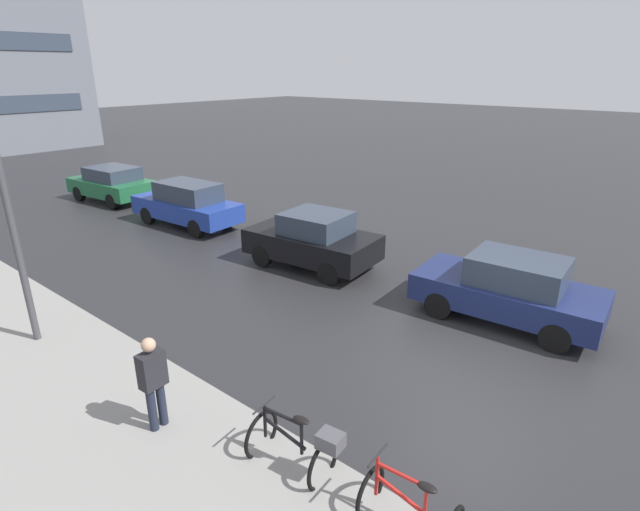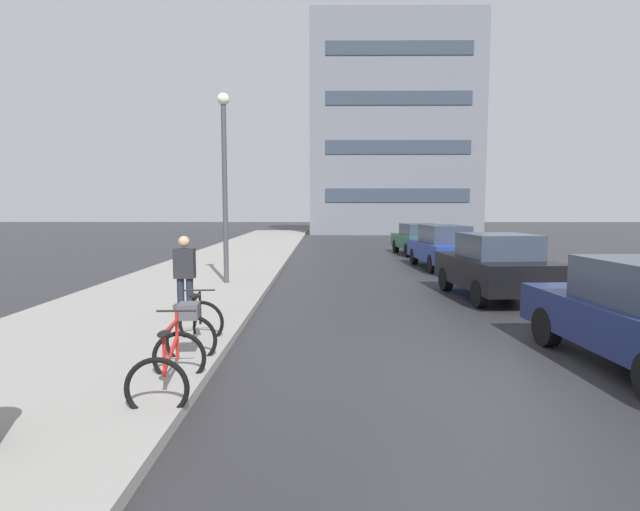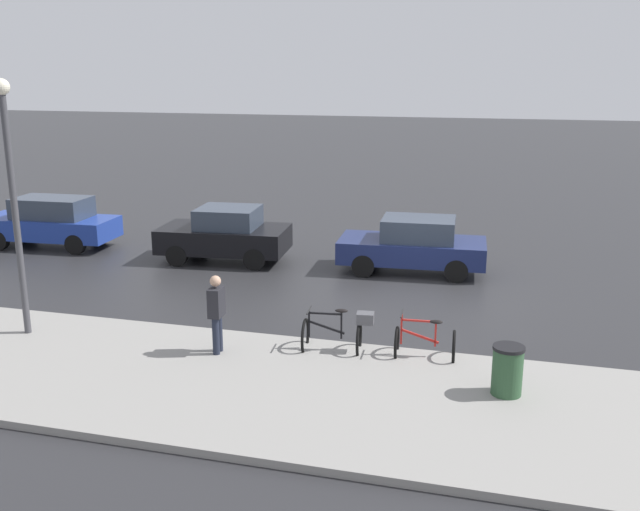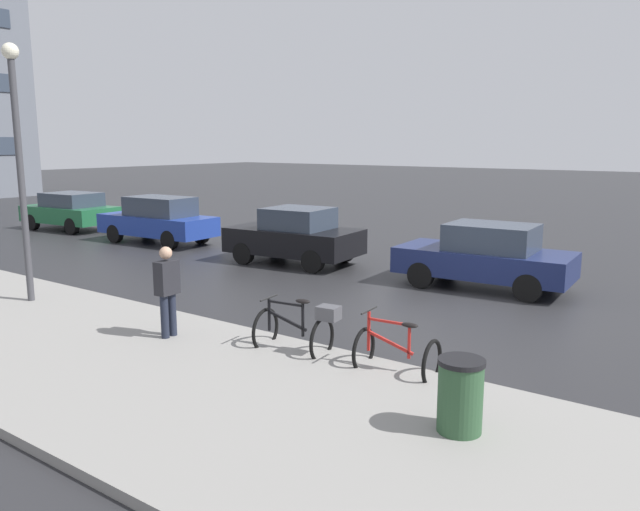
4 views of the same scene
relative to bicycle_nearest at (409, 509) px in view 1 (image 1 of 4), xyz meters
The scene contains 9 objects.
ground_plane 4.01m from the bicycle_nearest, 11.33° to the left, with size 140.00×140.00×0.00m, color #28282B.
bicycle_nearest is the anchor object (origin of this frame).
bicycle_second 1.72m from the bicycle_nearest, 94.38° to the left, with size 0.88×1.47×1.00m.
car_navy 6.57m from the bicycle_nearest, ahead, with size 2.08×4.22×1.58m.
car_black 9.21m from the bicycle_nearest, 47.65° to the left, with size 2.26×3.96×1.64m.
car_blue 14.42m from the bicycle_nearest, 64.02° to the left, with size 1.93×4.44×1.63m.
car_green 19.66m from the bicycle_nearest, 70.68° to the left, with size 2.26×4.04×1.50m.
pedestrian 4.16m from the bicycle_nearest, 102.87° to the left, with size 0.41×0.26×1.74m.
streetlamp 8.96m from the bicycle_nearest, 96.50° to the left, with size 0.34×0.34×5.47m.
Camera 1 is at (-8.22, -2.89, 5.53)m, focal length 28.00 mm.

